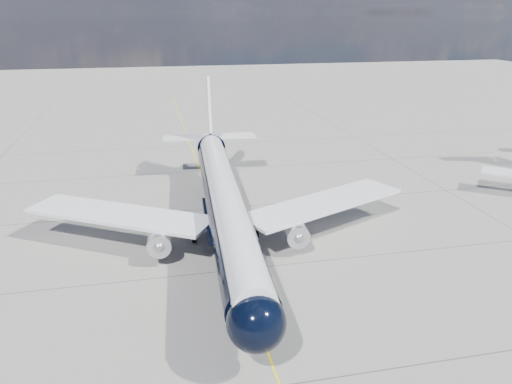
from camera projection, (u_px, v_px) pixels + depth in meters
ground at (209, 194)px, 62.68m from camera, size 320.00×320.00×0.00m
taxiway_centerline at (214, 209)px, 58.08m from camera, size 0.16×160.00×0.01m
main_airliner at (224, 199)px, 49.01m from camera, size 39.01×47.56×13.74m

